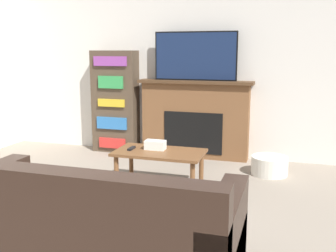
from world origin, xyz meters
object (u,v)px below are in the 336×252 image
object	(u,v)px
couch	(87,241)
storage_basket	(269,166)
coffee_table	(160,156)
fireplace	(195,119)
tv	(195,56)
bookshelf	(115,102)

from	to	relation	value
couch	storage_basket	distance (m)	2.82
coffee_table	fireplace	bearing A→B (deg)	87.06
couch	tv	bearing A→B (deg)	90.95
fireplace	bookshelf	bearing A→B (deg)	-178.91
couch	bookshelf	world-z (taller)	bookshelf
coffee_table	storage_basket	distance (m)	1.41
fireplace	tv	bearing A→B (deg)	-90.00
tv	coffee_table	xyz separation A→B (m)	(-0.07, -1.32, -1.04)
coffee_table	bookshelf	bearing A→B (deg)	130.22
coffee_table	storage_basket	world-z (taller)	coffee_table
coffee_table	bookshelf	world-z (taller)	bookshelf
tv	coffee_table	size ratio (longest dim) A/B	1.18
tv	bookshelf	world-z (taller)	tv
fireplace	coffee_table	distance (m)	1.35
coffee_table	storage_basket	xyz separation A→B (m)	(1.12, 0.82, -0.24)
couch	storage_basket	world-z (taller)	couch
tv	storage_basket	world-z (taller)	tv
couch	storage_basket	size ratio (longest dim) A/B	4.34
couch	bookshelf	xyz separation A→B (m)	(-1.24, 3.13, 0.45)
bookshelf	storage_basket	bearing A→B (deg)	-12.60
couch	fireplace	bearing A→B (deg)	90.95
coffee_table	tv	bearing A→B (deg)	87.02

